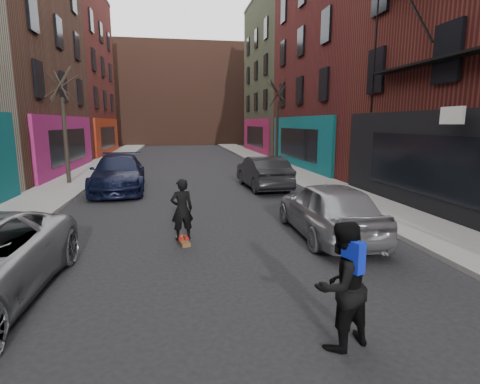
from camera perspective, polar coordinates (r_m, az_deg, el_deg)
name	(u,v)px	position (r m, az deg, el deg)	size (l,w,h in m)	color
sidewalk_left	(109,161)	(32.36, -19.34, 4.55)	(2.50, 84.00, 0.13)	gray
sidewalk_right	(259,158)	(32.69, 2.88, 5.18)	(2.50, 84.00, 0.13)	gray
buildings_right	(463,23)	(23.37, 30.80, 21.23)	(12.00, 56.00, 16.00)	#4A2820
building_far	(180,96)	(57.90, -9.15, 14.25)	(40.00, 10.00, 14.00)	#47281E
tree_left_far	(64,117)	(20.47, -25.28, 10.33)	(2.00, 2.00, 6.50)	black
tree_right_far	(277,116)	(26.72, 5.71, 11.40)	(2.00, 2.00, 6.80)	black
parked_left_end	(119,173)	(18.02, -18.03, 2.74)	(2.29, 5.63, 1.63)	black
parked_right_far	(328,209)	(10.52, 13.28, -2.49)	(1.83, 4.56, 1.55)	gray
parked_right_end	(263,172)	(17.84, 3.53, 3.01)	(1.63, 4.67, 1.54)	black
skateboard	(183,241)	(9.95, -8.70, -7.41)	(0.22, 0.80, 0.10)	brown
skateboarder	(182,209)	(9.73, -8.84, -2.64)	(0.58, 0.38, 1.60)	black
pedestrian	(341,285)	(5.44, 15.20, -13.51)	(1.06, 0.95, 1.80)	black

